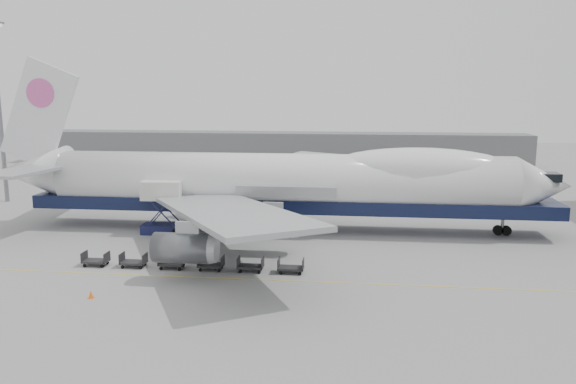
# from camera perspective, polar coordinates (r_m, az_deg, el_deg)

# --- Properties ---
(ground) EXTENTS (260.00, 260.00, 0.00)m
(ground) POSITION_cam_1_polar(r_m,az_deg,el_deg) (54.46, -2.32, -6.82)
(ground) COLOR gray
(ground) RESTS_ON ground
(apron_line) EXTENTS (60.00, 0.15, 0.01)m
(apron_line) POSITION_cam_1_polar(r_m,az_deg,el_deg) (48.83, -3.42, -8.87)
(apron_line) COLOR gold
(apron_line) RESTS_ON ground
(hangar) EXTENTS (110.00, 8.00, 7.00)m
(hangar) POSITION_cam_1_polar(r_m,az_deg,el_deg) (123.39, -1.92, 4.47)
(hangar) COLOR slate
(hangar) RESTS_ON ground
(airliner) EXTENTS (67.00, 55.30, 19.98)m
(airliner) POSITION_cam_1_polar(r_m,az_deg,el_deg) (64.69, -0.15, 1.05)
(airliner) COLOR white
(airliner) RESTS_ON ground
(catering_truck) EXTENTS (4.94, 3.58, 6.06)m
(catering_truck) POSITION_cam_1_polar(r_m,az_deg,el_deg) (64.77, -12.60, -1.16)
(catering_truck) COLOR #171B46
(catering_truck) RESTS_ON ground
(traffic_cone) EXTENTS (0.42, 0.42, 0.62)m
(traffic_cone) POSITION_cam_1_polar(r_m,az_deg,el_deg) (47.15, -19.38, -9.80)
(traffic_cone) COLOR #FF610D
(traffic_cone) RESTS_ON ground
(dolly_0) EXTENTS (2.30, 1.35, 1.30)m
(dolly_0) POSITION_cam_1_polar(r_m,az_deg,el_deg) (55.23, -18.95, -6.56)
(dolly_0) COLOR #2D2D30
(dolly_0) RESTS_ON ground
(dolly_1) EXTENTS (2.30, 1.35, 1.30)m
(dolly_1) POSITION_cam_1_polar(r_m,az_deg,el_deg) (53.79, -15.42, -6.82)
(dolly_1) COLOR #2D2D30
(dolly_1) RESTS_ON ground
(dolly_2) EXTENTS (2.30, 1.35, 1.30)m
(dolly_2) POSITION_cam_1_polar(r_m,az_deg,el_deg) (52.57, -11.71, -7.06)
(dolly_2) COLOR #2D2D30
(dolly_2) RESTS_ON ground
(dolly_3) EXTENTS (2.30, 1.35, 1.30)m
(dolly_3) POSITION_cam_1_polar(r_m,az_deg,el_deg) (51.56, -7.84, -7.28)
(dolly_3) COLOR #2D2D30
(dolly_3) RESTS_ON ground
(dolly_4) EXTENTS (2.30, 1.35, 1.30)m
(dolly_4) POSITION_cam_1_polar(r_m,az_deg,el_deg) (50.81, -3.82, -7.48)
(dolly_4) COLOR #2D2D30
(dolly_4) RESTS_ON ground
(dolly_5) EXTENTS (2.30, 1.35, 1.30)m
(dolly_5) POSITION_cam_1_polar(r_m,az_deg,el_deg) (50.30, 0.29, -7.64)
(dolly_5) COLOR #2D2D30
(dolly_5) RESTS_ON ground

